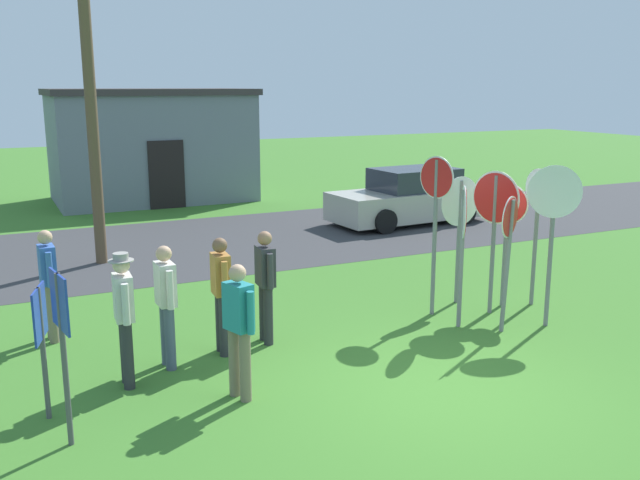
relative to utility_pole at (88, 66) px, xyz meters
name	(u,v)px	position (x,y,z in m)	size (l,w,h in m)	color
ground_plane	(440,391)	(2.78, -8.54, -4.13)	(80.00, 80.00, 0.00)	#3D7528
street_asphalt	(214,242)	(2.78, 0.86, -4.12)	(60.00, 6.40, 0.01)	#38383A
building_background	(151,145)	(2.95, 8.09, -2.30)	(6.38, 4.08, 3.63)	slate
utility_pole	(88,66)	(0.00, 0.00, 0.00)	(1.80, 0.24, 7.89)	brown
parked_car_on_street	(408,198)	(8.41, 0.92, -3.44)	(4.40, 2.22, 1.51)	#B7B2A3
stop_sign_rear_right	(509,242)	(4.94, -7.17, -2.70)	(0.57, 0.34, 2.13)	slate
stop_sign_leaning_left	(460,217)	(5.19, -5.62, -2.59)	(0.85, 0.13, 2.23)	slate
stop_sign_low_front	(506,224)	(5.79, -6.13, -2.68)	(0.40, 0.58, 2.14)	slate
stop_sign_rear_left	(495,216)	(5.35, -6.34, -2.46)	(0.28, 0.84, 2.40)	slate
stop_sign_tallest	(537,214)	(6.31, -6.29, -2.53)	(0.07, 0.66, 2.38)	slate
stop_sign_far_back	(553,216)	(5.76, -7.21, -2.36)	(0.68, 0.53, 2.56)	slate
stop_sign_nearest	(435,210)	(4.42, -5.98, -2.35)	(0.20, 0.67, 2.64)	slate
stop_sign_leaning_right	(463,231)	(4.45, -6.68, -2.57)	(0.45, 0.69, 2.26)	slate
person_with_sunhat	(124,312)	(-0.70, -6.65, -3.14)	(0.32, 0.57, 1.74)	#2D2D33
person_near_signs	(48,279)	(-1.41, -4.52, -3.17)	(0.23, 0.57, 1.69)	#7A6B56
person_in_dark_shirt	(166,300)	(-0.09, -6.28, -3.17)	(0.23, 0.57, 1.69)	#4C5670
person_on_left	(221,289)	(0.73, -6.13, -3.17)	(0.25, 0.57, 1.69)	#2D2D33
person_holding_notes	(239,324)	(0.46, -7.63, -3.17)	(0.32, 0.55, 1.69)	#7A6B56
person_in_teal	(265,281)	(1.45, -5.99, -3.17)	(0.25, 0.57, 1.69)	#2D2D33
info_panel_middle	(62,328)	(-1.55, -7.92, -2.82)	(0.12, 0.60, 1.90)	#4C4C51
info_panel_rightmost	(41,330)	(-1.71, -7.17, -3.05)	(0.19, 0.58, 1.56)	#4C4C51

